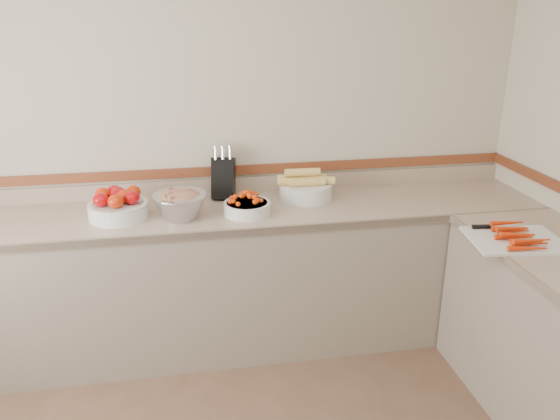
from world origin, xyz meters
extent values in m
plane|color=beige|center=(0.00, 2.00, 1.30)|extent=(4.00, 0.00, 4.00)
cube|color=tan|center=(0.00, 1.68, 0.88)|extent=(4.00, 0.65, 0.04)
cube|color=gray|center=(0.00, 1.68, 0.43)|extent=(4.00, 0.63, 0.86)
cube|color=#806B56|center=(0.00, 1.36, 0.88)|extent=(4.00, 0.02, 0.04)
cube|color=tan|center=(0.00, 1.99, 0.95)|extent=(4.00, 0.02, 0.10)
cube|color=brown|center=(0.00, 1.99, 1.05)|extent=(4.00, 0.02, 0.06)
cube|color=black|center=(0.09, 1.90, 1.03)|extent=(0.17, 0.19, 0.28)
cylinder|color=silver|center=(0.05, 1.87, 1.19)|extent=(0.03, 0.04, 0.07)
cylinder|color=silver|center=(0.09, 1.87, 1.19)|extent=(0.03, 0.04, 0.07)
cylinder|color=silver|center=(0.13, 1.87, 1.19)|extent=(0.03, 0.04, 0.07)
cylinder|color=silver|center=(0.05, 1.90, 1.19)|extent=(0.03, 0.04, 0.07)
cylinder|color=silver|center=(0.09, 1.90, 1.19)|extent=(0.03, 0.04, 0.07)
cylinder|color=silver|center=(0.13, 1.90, 1.19)|extent=(0.03, 0.04, 0.07)
cylinder|color=silver|center=(0.05, 1.93, 1.19)|extent=(0.03, 0.04, 0.07)
cylinder|color=silver|center=(0.09, 1.93, 1.19)|extent=(0.03, 0.04, 0.07)
cylinder|color=silver|center=(0.13, 1.93, 1.19)|extent=(0.03, 0.04, 0.07)
cylinder|color=silver|center=(-0.53, 1.66, 0.94)|extent=(0.33, 0.33, 0.09)
torus|color=silver|center=(-0.53, 1.66, 0.98)|extent=(0.34, 0.34, 0.01)
cylinder|color=white|center=(-0.53, 1.66, 0.98)|extent=(0.29, 0.29, 0.01)
ellipsoid|color=#B9070B|center=(-0.61, 1.61, 1.03)|extent=(0.09, 0.09, 0.08)
ellipsoid|color=red|center=(-0.53, 1.57, 1.03)|extent=(0.09, 0.09, 0.08)
ellipsoid|color=#B9070B|center=(-0.45, 1.62, 1.03)|extent=(0.09, 0.09, 0.08)
ellipsoid|color=red|center=(-0.61, 1.71, 1.03)|extent=(0.09, 0.09, 0.08)
ellipsoid|color=#B9070B|center=(-0.53, 1.67, 1.03)|extent=(0.09, 0.09, 0.08)
ellipsoid|color=red|center=(-0.45, 1.72, 1.03)|extent=(0.09, 0.09, 0.08)
ellipsoid|color=#B9070B|center=(-0.55, 1.75, 1.03)|extent=(0.09, 0.09, 0.08)
ellipsoid|color=red|center=(-0.49, 1.65, 1.03)|extent=(0.09, 0.09, 0.08)
ellipsoid|color=#B9070B|center=(-0.53, 1.71, 1.03)|extent=(0.09, 0.09, 0.08)
cylinder|color=silver|center=(0.20, 1.59, 0.94)|extent=(0.27, 0.27, 0.07)
torus|color=silver|center=(0.20, 1.59, 0.96)|extent=(0.27, 0.27, 0.01)
cylinder|color=white|center=(0.20, 1.59, 0.96)|extent=(0.24, 0.24, 0.01)
sphere|color=red|center=(0.21, 1.59, 1.03)|extent=(0.03, 0.03, 0.03)
sphere|color=red|center=(0.26, 1.61, 1.00)|extent=(0.03, 0.03, 0.03)
sphere|color=red|center=(0.21, 1.54, 1.01)|extent=(0.03, 0.03, 0.03)
sphere|color=red|center=(0.21, 1.58, 1.02)|extent=(0.03, 0.03, 0.03)
sphere|color=red|center=(0.22, 1.67, 0.99)|extent=(0.03, 0.03, 0.03)
sphere|color=red|center=(0.25, 1.60, 1.01)|extent=(0.03, 0.03, 0.03)
sphere|color=red|center=(0.19, 1.67, 0.99)|extent=(0.03, 0.03, 0.03)
sphere|color=red|center=(0.20, 1.56, 1.01)|extent=(0.03, 0.03, 0.03)
sphere|color=red|center=(0.18, 1.66, 1.00)|extent=(0.03, 0.03, 0.03)
sphere|color=red|center=(0.27, 1.55, 0.99)|extent=(0.03, 0.03, 0.03)
sphere|color=red|center=(0.18, 1.66, 1.00)|extent=(0.03, 0.03, 0.03)
sphere|color=red|center=(0.16, 1.60, 1.02)|extent=(0.03, 0.03, 0.03)
sphere|color=red|center=(0.22, 1.59, 1.02)|extent=(0.03, 0.03, 0.03)
sphere|color=red|center=(0.19, 1.58, 1.03)|extent=(0.03, 0.03, 0.03)
sphere|color=red|center=(0.20, 1.67, 1.00)|extent=(0.03, 0.03, 0.03)
sphere|color=red|center=(0.17, 1.61, 1.01)|extent=(0.03, 0.03, 0.03)
sphere|color=red|center=(0.21, 1.56, 1.01)|extent=(0.03, 0.03, 0.03)
sphere|color=red|center=(0.19, 1.56, 1.02)|extent=(0.03, 0.03, 0.03)
sphere|color=red|center=(0.21, 1.64, 1.01)|extent=(0.03, 0.03, 0.03)
sphere|color=red|center=(0.28, 1.61, 0.99)|extent=(0.03, 0.03, 0.03)
sphere|color=red|center=(0.21, 1.58, 1.02)|extent=(0.03, 0.03, 0.03)
sphere|color=red|center=(0.18, 1.54, 1.01)|extent=(0.03, 0.03, 0.03)
sphere|color=red|center=(0.26, 1.52, 0.99)|extent=(0.03, 0.03, 0.03)
sphere|color=red|center=(0.22, 1.50, 0.99)|extent=(0.03, 0.03, 0.03)
sphere|color=red|center=(0.11, 1.62, 0.99)|extent=(0.03, 0.03, 0.03)
sphere|color=red|center=(0.27, 1.63, 1.00)|extent=(0.03, 0.03, 0.03)
sphere|color=red|center=(0.17, 1.50, 0.99)|extent=(0.03, 0.03, 0.03)
sphere|color=red|center=(0.16, 1.51, 1.00)|extent=(0.03, 0.03, 0.03)
sphere|color=red|center=(0.24, 1.55, 1.01)|extent=(0.03, 0.03, 0.03)
sphere|color=red|center=(0.19, 1.57, 1.02)|extent=(0.03, 0.03, 0.03)
sphere|color=red|center=(0.18, 1.59, 1.02)|extent=(0.03, 0.03, 0.03)
sphere|color=red|center=(0.21, 1.59, 1.03)|extent=(0.03, 0.03, 0.03)
sphere|color=red|center=(0.24, 1.52, 0.99)|extent=(0.03, 0.03, 0.03)
sphere|color=red|center=(0.20, 1.65, 1.00)|extent=(0.03, 0.03, 0.03)
sphere|color=red|center=(0.17, 1.62, 1.01)|extent=(0.03, 0.03, 0.03)
sphere|color=red|center=(0.12, 1.57, 0.99)|extent=(0.03, 0.03, 0.03)
sphere|color=red|center=(0.22, 1.62, 1.01)|extent=(0.03, 0.03, 0.03)
sphere|color=red|center=(0.19, 1.62, 1.01)|extent=(0.03, 0.03, 0.03)
sphere|color=red|center=(0.17, 1.56, 1.01)|extent=(0.03, 0.03, 0.03)
cylinder|color=silver|center=(0.59, 1.79, 0.95)|extent=(0.33, 0.33, 0.10)
torus|color=silver|center=(0.59, 1.79, 0.99)|extent=(0.33, 0.33, 0.01)
cylinder|color=#DEB45C|center=(0.52, 1.77, 1.02)|extent=(0.22, 0.08, 0.05)
cylinder|color=#DEB45C|center=(0.59, 1.74, 1.02)|extent=(0.22, 0.05, 0.05)
cylinder|color=#DEB45C|center=(0.66, 1.78, 1.02)|extent=(0.22, 0.11, 0.05)
cylinder|color=#DEB45C|center=(0.53, 1.84, 1.02)|extent=(0.22, 0.07, 0.05)
cylinder|color=#DEB45C|center=(0.63, 1.85, 1.02)|extent=(0.22, 0.12, 0.05)
cylinder|color=#DEB45C|center=(0.57, 1.79, 1.07)|extent=(0.22, 0.06, 0.05)
cylinder|color=#B2B2BA|center=(-0.18, 1.58, 0.97)|extent=(0.31, 0.31, 0.14)
torus|color=#B2B2BA|center=(-0.18, 1.58, 1.04)|extent=(0.31, 0.31, 0.01)
ellipsoid|color=#AC1349|center=(-0.18, 1.58, 1.03)|extent=(0.25, 0.25, 0.08)
cube|color=#AC1349|center=(-0.18, 1.54, 1.05)|extent=(0.03, 0.03, 0.02)
cube|color=#96B156|center=(-0.17, 1.59, 1.04)|extent=(0.02, 0.02, 0.02)
cube|color=#AC1349|center=(-0.15, 1.58, 1.07)|extent=(0.02, 0.02, 0.02)
cube|color=#96B156|center=(-0.23, 1.56, 1.06)|extent=(0.03, 0.03, 0.02)
cube|color=#AC1349|center=(-0.20, 1.57, 1.06)|extent=(0.02, 0.02, 0.02)
cube|color=#96B156|center=(-0.25, 1.64, 1.06)|extent=(0.02, 0.02, 0.02)
cube|color=#AC1349|center=(-0.27, 1.53, 1.05)|extent=(0.02, 0.02, 0.02)
cube|color=#96B156|center=(-0.23, 1.66, 1.05)|extent=(0.02, 0.02, 0.02)
cube|color=#AC1349|center=(-0.23, 1.60, 1.05)|extent=(0.03, 0.03, 0.02)
cube|color=#96B156|center=(-0.23, 1.61, 1.04)|extent=(0.02, 0.02, 0.02)
cube|color=#AC1349|center=(-0.12, 1.61, 1.05)|extent=(0.02, 0.02, 0.02)
cube|color=#96B156|center=(-0.26, 1.58, 1.04)|extent=(0.03, 0.03, 0.02)
cube|color=#AC1349|center=(-0.23, 1.49, 1.06)|extent=(0.03, 0.03, 0.02)
cube|color=#96B156|center=(-0.25, 1.51, 1.04)|extent=(0.03, 0.03, 0.02)
cube|color=silver|center=(1.51, 0.95, 0.91)|extent=(0.51, 0.42, 0.01)
cone|color=red|center=(1.51, 0.80, 0.93)|extent=(0.18, 0.05, 0.03)
cone|color=red|center=(1.51, 0.83, 0.95)|extent=(0.18, 0.05, 0.03)
cone|color=red|center=(1.51, 0.85, 0.93)|extent=(0.18, 0.05, 0.03)
cone|color=red|center=(1.51, 0.88, 0.93)|extent=(0.18, 0.05, 0.03)
cone|color=red|center=(1.51, 0.91, 0.95)|extent=(0.18, 0.05, 0.03)
cone|color=red|center=(1.51, 0.94, 0.93)|extent=(0.18, 0.05, 0.03)
cone|color=red|center=(1.51, 0.96, 0.93)|extent=(0.18, 0.05, 0.03)
cone|color=red|center=(1.51, 0.99, 0.95)|extent=(0.18, 0.05, 0.03)
cone|color=red|center=(1.51, 1.02, 0.93)|extent=(0.18, 0.05, 0.03)
cone|color=red|center=(1.51, 1.04, 0.93)|extent=(0.18, 0.05, 0.03)
cone|color=red|center=(1.51, 1.07, 0.95)|extent=(0.18, 0.05, 0.03)
cube|color=silver|center=(1.55, 1.11, 0.92)|extent=(0.19, 0.06, 0.00)
cube|color=black|center=(1.41, 1.11, 0.92)|extent=(0.10, 0.04, 0.02)
camera|label=1|loc=(-0.14, -1.37, 2.03)|focal=35.00mm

